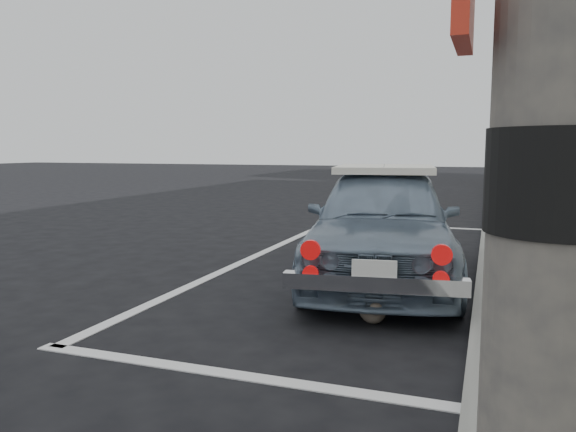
% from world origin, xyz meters
% --- Properties ---
extents(ground, '(80.00, 80.00, 0.00)m').
position_xyz_m(ground, '(0.00, 0.00, 0.00)').
color(ground, black).
rests_on(ground, ground).
extents(pline_rear, '(3.00, 0.12, 0.01)m').
position_xyz_m(pline_rear, '(0.50, -0.50, 0.00)').
color(pline_rear, silver).
rests_on(pline_rear, ground).
extents(pline_front, '(3.00, 0.12, 0.01)m').
position_xyz_m(pline_front, '(0.50, 6.50, 0.00)').
color(pline_front, silver).
rests_on(pline_front, ground).
extents(pline_side, '(0.12, 7.00, 0.01)m').
position_xyz_m(pline_side, '(-0.90, 3.00, 0.00)').
color(pline_side, silver).
rests_on(pline_side, ground).
extents(retro_coupe, '(1.94, 3.76, 1.22)m').
position_xyz_m(retro_coupe, '(0.86, 2.30, 0.62)').
color(retro_coupe, slate).
rests_on(retro_coupe, ground).
extents(cat, '(0.32, 0.45, 0.25)m').
position_xyz_m(cat, '(1.06, 0.81, 0.12)').
color(cat, '#756759').
rests_on(cat, ground).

